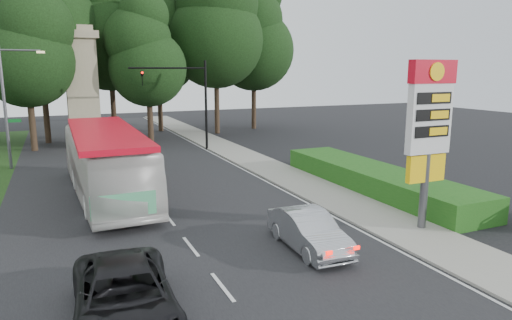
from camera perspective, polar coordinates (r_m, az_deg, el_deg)
name	(u,v)px	position (r m, az deg, el deg)	size (l,w,h in m)	color
ground	(228,295)	(13.93, -3.50, -16.49)	(120.00, 120.00, 0.00)	black
road_surface	(149,194)	(24.82, -13.17, -4.17)	(14.00, 80.00, 0.02)	black
sidewalk_right	(291,178)	(27.55, 4.46, -2.27)	(3.00, 80.00, 0.12)	gray
hedge	(375,179)	(25.79, 14.60, -2.31)	(3.00, 14.00, 1.20)	#1A5115
gas_station_pylon	(429,122)	(19.19, 20.83, 4.44)	(2.10, 0.45, 6.85)	#59595E
traffic_signal_mast	(190,93)	(36.98, -8.27, 8.32)	(6.10, 0.35, 7.20)	black
streetlight_signs	(8,102)	(33.78, -28.59, 6.42)	(2.75, 0.98, 8.00)	#59595E
monument	(82,86)	(41.68, -20.92, 8.62)	(3.00, 3.00, 10.05)	tan
tree_center_left	(36,3)	(44.95, -25.78, 17.25)	(10.08, 10.08, 19.80)	#2D2116
tree_center_right	(108,21)	(47.10, -18.00, 16.24)	(9.24, 9.24, 18.15)	#2D2116
tree_east_near	(157,38)	(49.76, -12.24, 14.68)	(8.12, 8.12, 15.95)	#2D2116
tree_east_mid	(215,19)	(47.37, -5.09, 17.10)	(9.52, 9.52, 18.70)	#2D2116
tree_far_east	(254,33)	(50.93, -0.28, 15.59)	(8.68, 8.68, 17.05)	#2D2116
tree_monument_left	(24,41)	(40.69, -26.97, 13.15)	(7.28, 7.28, 14.30)	#2D2116
tree_monument_right	(147,52)	(41.84, -13.44, 13.03)	(6.72, 6.72, 13.20)	#2D2116
transit_bus	(106,164)	(24.51, -18.22, -0.43)	(2.96, 12.64, 3.52)	silver
sedan_silver	(309,231)	(16.91, 6.58, -8.78)	(1.50, 4.31, 1.42)	#B3B6BB
suv_charcoal	(124,297)	(12.61, -16.13, -16.17)	(2.52, 5.47, 1.52)	black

